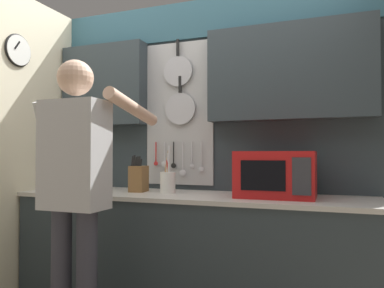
{
  "coord_description": "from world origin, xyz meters",
  "views": [
    {
      "loc": [
        0.96,
        -2.54,
        1.18
      ],
      "look_at": [
        -0.06,
        0.21,
        1.26
      ],
      "focal_mm": 35.0,
      "sensor_mm": 36.0,
      "label": 1
    }
  ],
  "objects_px": {
    "utensil_crock": "(168,181)",
    "person": "(76,177)",
    "microwave": "(276,174)",
    "knife_block": "(139,178)"
  },
  "relations": [
    {
      "from": "utensil_crock",
      "to": "person",
      "type": "bearing_deg",
      "value": -110.91
    },
    {
      "from": "knife_block",
      "to": "utensil_crock",
      "type": "xyz_separation_m",
      "value": [
        0.25,
        0.0,
        -0.02
      ]
    },
    {
      "from": "microwave",
      "to": "utensil_crock",
      "type": "xyz_separation_m",
      "value": [
        -0.8,
        0.0,
        -0.07
      ]
    },
    {
      "from": "microwave",
      "to": "utensil_crock",
      "type": "bearing_deg",
      "value": 179.88
    },
    {
      "from": "microwave",
      "to": "person",
      "type": "height_order",
      "value": "person"
    },
    {
      "from": "microwave",
      "to": "utensil_crock",
      "type": "height_order",
      "value": "utensil_crock"
    },
    {
      "from": "microwave",
      "to": "knife_block",
      "type": "distance_m",
      "value": 1.05
    },
    {
      "from": "utensil_crock",
      "to": "person",
      "type": "distance_m",
      "value": 0.77
    },
    {
      "from": "person",
      "to": "utensil_crock",
      "type": "bearing_deg",
      "value": 69.09
    },
    {
      "from": "utensil_crock",
      "to": "person",
      "type": "height_order",
      "value": "person"
    }
  ]
}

